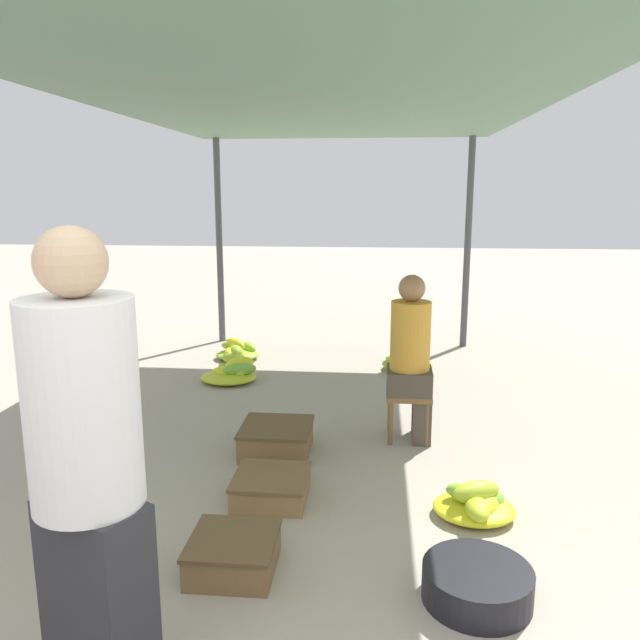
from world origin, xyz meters
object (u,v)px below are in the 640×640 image
at_px(crate_near, 271,487).
at_px(crate_mid, 276,439).
at_px(crate_far, 233,554).
at_px(banana_pile_left_2, 237,352).
at_px(vendor_seated, 412,356).
at_px(banana_pile_left_0, 82,546).
at_px(stool, 408,401).
at_px(banana_pile_right_1, 406,362).
at_px(basin_black, 477,584).
at_px(banana_pile_right_0, 477,504).
at_px(vendor_foreground, 88,477).
at_px(banana_pile_left_1, 231,373).

bearing_deg(crate_near, crate_mid, 96.56).
distance_m(crate_near, crate_far, 0.75).
bearing_deg(crate_near, banana_pile_left_2, 106.35).
bearing_deg(vendor_seated, banana_pile_left_0, -134.97).
bearing_deg(banana_pile_left_2, crate_far, -77.50).
bearing_deg(crate_mid, stool, 20.21).
bearing_deg(crate_near, banana_pile_left_0, -140.63).
height_order(banana_pile_left_0, banana_pile_right_1, banana_pile_right_1).
relative_size(basin_black, banana_pile_right_0, 1.07).
bearing_deg(banana_pile_right_1, banana_pile_right_0, -84.55).
bearing_deg(vendor_foreground, crate_mid, 83.65).
relative_size(crate_mid, crate_far, 1.17).
height_order(vendor_foreground, vendor_seated, vendor_foreground).
xyz_separation_m(banana_pile_left_0, banana_pile_left_1, (0.06, 3.11, 0.01)).
distance_m(basin_black, crate_near, 1.42).
bearing_deg(crate_mid, crate_near, -83.44).
distance_m(vendor_seated, crate_far, 2.13).
xyz_separation_m(basin_black, banana_pile_left_1, (-1.94, 3.27, 0.00)).
distance_m(basin_black, banana_pile_left_0, 2.00).
height_order(stool, banana_pile_left_2, stool).
bearing_deg(crate_far, stool, 62.28).
distance_m(vendor_foreground, banana_pile_left_2, 4.95).
height_order(vendor_foreground, banana_pile_right_1, vendor_foreground).
distance_m(stool, banana_pile_left_0, 2.52).
relative_size(basin_black, banana_pile_left_2, 0.93).
xyz_separation_m(banana_pile_left_2, banana_pile_right_0, (2.18, -3.31, -0.01)).
distance_m(vendor_foreground, crate_far, 1.24).
bearing_deg(vendor_seated, banana_pile_right_1, 88.68).
height_order(vendor_seated, banana_pile_right_0, vendor_seated).
height_order(basin_black, crate_mid, crate_mid).
relative_size(basin_black, banana_pile_left_1, 0.88).
bearing_deg(crate_far, banana_pile_right_1, 74.74).
height_order(basin_black, banana_pile_left_1, banana_pile_left_1).
height_order(banana_pile_right_0, crate_near, banana_pile_right_0).
bearing_deg(basin_black, banana_pile_left_2, 116.81).
distance_m(stool, vendor_seated, 0.35).
bearing_deg(crate_near, basin_black, -37.89).
relative_size(banana_pile_left_0, banana_pile_right_1, 0.77).
distance_m(stool, banana_pile_right_0, 1.24).
bearing_deg(vendor_seated, crate_near, -130.39).
bearing_deg(crate_mid, banana_pile_left_0, -119.11).
distance_m(basin_black, banana_pile_right_0, 0.78).
height_order(banana_pile_right_0, crate_mid, banana_pile_right_0).
xyz_separation_m(stool, vendor_seated, (0.02, 0.00, 0.35)).
distance_m(banana_pile_left_0, crate_far, 0.81).
relative_size(stool, banana_pile_right_0, 0.79).
relative_size(vendor_foreground, crate_mid, 3.50).
bearing_deg(basin_black, banana_pile_right_1, 92.59).
bearing_deg(banana_pile_left_0, stool, 45.31).
bearing_deg(stool, crate_near, -129.83).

